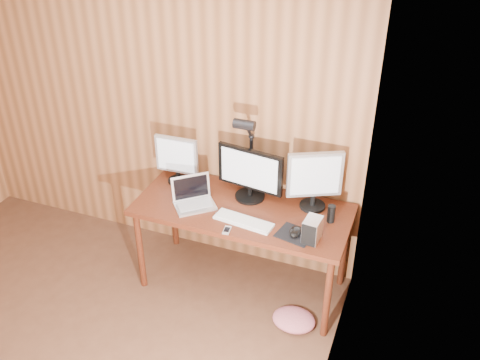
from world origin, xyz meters
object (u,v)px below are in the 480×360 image
Objects in this scene: keyboard at (244,221)px; hard_drive at (312,230)px; speaker at (331,214)px; monitor_center at (250,173)px; desk_lamp at (248,143)px; monitor_left at (177,159)px; monitor_right at (315,179)px; mouse at (295,232)px; laptop at (193,198)px; desk at (246,216)px; phone at (227,230)px.

keyboard is 0.51m from hard_drive.
speaker is (0.08, 0.25, -0.02)m from hard_drive.
monitor_center is 0.77× the size of desk_lamp.
monitor_left is 1.09m from monitor_right.
hard_drive is (1.18, -0.36, -0.13)m from monitor_left.
speaker is (0.64, -0.09, -0.15)m from monitor_center.
mouse is (-0.03, -0.37, -0.22)m from monitor_right.
keyboard is 0.38m from mouse.
desk is at bearing -17.95° from laptop.
desk is 4.36× the size of laptop.
mouse reaches higher than phone.
hard_drive is at bearing -24.80° from desk.
monitor_center is at bearing -8.41° from laptop.
monitor_right is 0.43m from hard_drive.
phone is (-0.57, -0.11, -0.08)m from hard_drive.
monitor_center is 0.50m from phone.
desk is 0.34m from monitor_center.
monitor_left is (-0.61, 0.09, 0.33)m from desk.
monitor_right is 2.72× the size of hard_drive.
hard_drive is 1.25× the size of speaker.
monitor_center is 0.38m from keyboard.
hard_drive reaches higher than mouse.
laptop is 3.02× the size of mouse.
desk_lamp reaches higher than monitor_right.
hard_drive is (0.93, -0.11, 0.03)m from laptop.
hard_drive is (0.50, -0.03, 0.07)m from keyboard.
monitor_left is at bearing 175.31° from speaker.
keyboard is 3.67× the size of mouse.
laptop is at bearing -139.81° from monitor_center.
laptop reaches higher than mouse.
speaker is at bearing -32.66° from laptop.
desk_lamp is at bearing 131.96° from monitor_center.
desk is 0.40m from phone.
desk_lamp reaches higher than mouse.
monitor_left is 0.79m from phone.
mouse is (1.06, -0.34, -0.18)m from monitor_left.
laptop reaches higher than speaker.
mouse is 0.18× the size of desk_lamp.
desk_lamp is at bearing 4.31° from monitor_left.
monitor_left is 2.95× the size of speaker.
monitor_left is at bearing 94.88° from laptop.
desk is 9.60× the size of hard_drive.
mouse is (0.82, -0.10, -0.03)m from laptop.
desk is 3.60× the size of keyboard.
desk is at bearing 82.60° from phone.
keyboard is at bearing 176.37° from mouse.
monitor_right reaches higher than monitor_left.
laptop is 2.76× the size of speaker.
laptop is 3.77× the size of phone.
desk_lamp is (-0.53, 0.03, 0.18)m from monitor_right.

